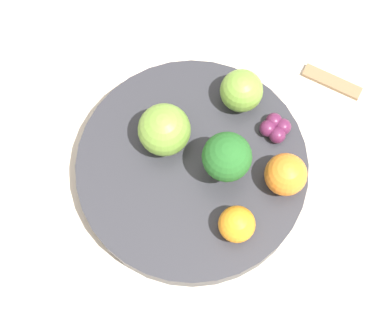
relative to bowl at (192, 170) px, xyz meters
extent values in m
plane|color=gray|center=(0.00, 0.00, -0.04)|extent=(6.00, 6.00, 0.00)
cube|color=beige|center=(0.00, 0.00, -0.03)|extent=(1.20, 1.20, 0.02)
cylinder|color=#2D2D33|center=(0.00, 0.00, 0.00)|extent=(0.26, 0.26, 0.03)
cylinder|color=#8CB76B|center=(0.03, -0.01, 0.03)|extent=(0.02, 0.02, 0.03)
sphere|color=#236023|center=(0.03, -0.01, 0.06)|extent=(0.05, 0.05, 0.05)
sphere|color=olive|center=(-0.02, 0.04, 0.04)|extent=(0.06, 0.06, 0.06)
sphere|color=olive|center=(0.07, 0.07, 0.04)|extent=(0.05, 0.05, 0.05)
sphere|color=orange|center=(0.09, -0.04, 0.04)|extent=(0.05, 0.05, 0.05)
sphere|color=orange|center=(0.03, -0.08, 0.03)|extent=(0.04, 0.04, 0.04)
sphere|color=#5B1E42|center=(0.11, 0.02, 0.02)|extent=(0.02, 0.02, 0.02)
sphere|color=#5B1E42|center=(0.10, 0.03, 0.02)|extent=(0.02, 0.02, 0.02)
sphere|color=#5B1E42|center=(0.09, 0.02, 0.02)|extent=(0.02, 0.02, 0.02)
sphere|color=#5B1E42|center=(0.10, 0.01, 0.02)|extent=(0.02, 0.02, 0.02)
cube|color=olive|center=(0.19, 0.08, -0.01)|extent=(0.07, 0.06, 0.01)
camera|label=1|loc=(-0.04, -0.21, 0.68)|focal=60.00mm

